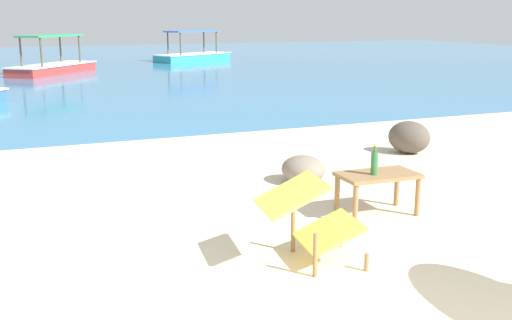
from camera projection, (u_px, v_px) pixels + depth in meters
The scene contains 8 objects.
water_surface at pixel (45, 69), 23.10m from camera, with size 60.00×36.00×0.03m, color teal.
low_bench_table at pixel (378, 180), 6.00m from camera, with size 0.78×0.47×0.41m.
bottle at pixel (374, 162), 5.91m from camera, with size 0.07×0.07×0.30m.
deck_chair_near at pixel (310, 216), 4.79m from camera, with size 0.83×0.64×0.68m.
shore_rock_medium at pixel (409, 137), 8.72m from camera, with size 0.59×0.46×0.45m, color brown.
shore_rock_small at pixel (303, 169), 7.19m from camera, with size 0.55×0.49×0.32m, color gray.
boat_red at pixel (52, 65), 21.03m from camera, with size 3.25×3.55×1.29m.
boat_teal at pixel (193, 54), 26.97m from camera, with size 3.79×2.71×1.29m.
Camera 1 is at (-1.82, -2.47, 1.93)m, focal length 43.80 mm.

